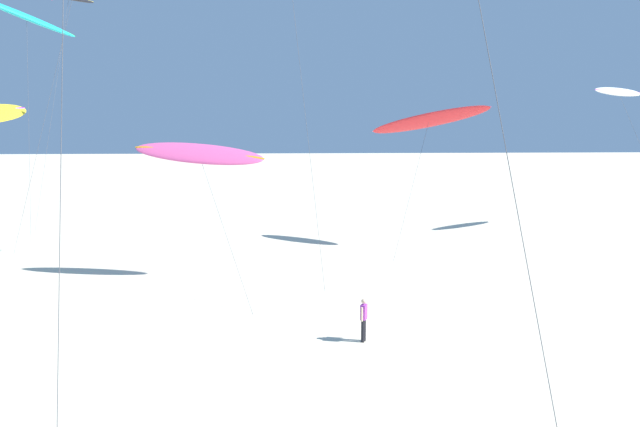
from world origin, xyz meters
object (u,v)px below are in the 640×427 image
Objects in this scene: flying_kite_4 at (27,17)px; flying_kite_7 at (429,120)px; person_foreground_walker at (364,318)px; flying_kite_3 at (619,92)px; flying_kite_0 at (199,153)px.

flying_kite_4 is 30.40m from flying_kite_7.
flying_kite_4 is 9.95× the size of person_foreground_walker.
flying_kite_3 is at bearing 46.96° from person_foreground_walker.
flying_kite_0 is at bearing -156.33° from flying_kite_3.
flying_kite_4 is (-43.97, 2.24, 5.42)m from flying_kite_3.
flying_kite_3 reaches higher than flying_kite_0.
flying_kite_7 reaches higher than person_foreground_walker.
flying_kite_4 reaches higher than flying_kite_0.
flying_kite_3 reaches higher than flying_kite_7.
flying_kite_3 is at bearing 23.67° from flying_kite_0.
flying_kite_3 reaches higher than person_foreground_walker.
flying_kite_3 is 44.36m from flying_kite_4.
flying_kite_0 is 22.87m from flying_kite_4.
flying_kite_0 is 14.22m from person_foreground_walker.
person_foreground_walker is at bearing -49.10° from flying_kite_4.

